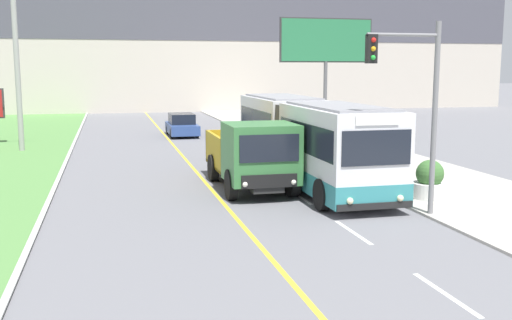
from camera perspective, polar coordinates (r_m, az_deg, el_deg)
apartment_block_background at (r=64.54m, az=-10.96°, el=13.72°), size 80.00×8.04×20.29m
city_bus at (r=23.62m, az=4.79°, el=1.96°), size 2.61×12.92×3.16m
dump_truck at (r=21.17m, az=-0.10°, el=0.31°), size 2.44×6.18×2.53m
car_distant at (r=39.45m, az=-7.07°, el=3.30°), size 1.80×4.30×1.45m
utility_pole_far at (r=34.07m, az=-21.91°, el=10.19°), size 1.80×0.28×11.12m
traffic_light_mast at (r=17.92m, az=14.92°, el=6.09°), size 2.28×0.32×5.72m
billboard_large at (r=39.38m, az=6.69°, el=10.88°), size 6.17×0.24×7.55m
planter_round_near at (r=20.78m, az=16.20°, el=-1.98°), size 1.15×1.15×1.29m
planter_round_second at (r=25.25m, az=10.17°, el=0.08°), size 1.16×1.16×1.29m
planter_round_third at (r=29.97m, az=6.17°, el=1.54°), size 1.21×1.21×1.31m
planter_round_far at (r=34.79m, az=3.18°, el=2.58°), size 1.12×1.12×1.31m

